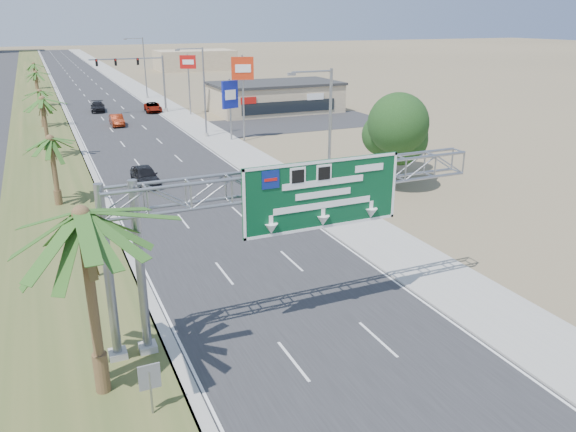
# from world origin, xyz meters

# --- Properties ---
(road) EXTENTS (12.00, 300.00, 0.02)m
(road) POSITION_xyz_m (0.00, 110.00, 0.01)
(road) COLOR #28282B
(road) RESTS_ON ground
(sidewalk_right) EXTENTS (4.00, 300.00, 0.10)m
(sidewalk_right) POSITION_xyz_m (8.50, 110.00, 0.05)
(sidewalk_right) COLOR #9E9B93
(sidewalk_right) RESTS_ON ground
(median_grass) EXTENTS (7.00, 300.00, 0.12)m
(median_grass) POSITION_xyz_m (-10.00, 110.00, 0.06)
(median_grass) COLOR #3F5023
(median_grass) RESTS_ON ground
(sign_gantry) EXTENTS (16.75, 1.24, 7.50)m
(sign_gantry) POSITION_xyz_m (-1.06, 9.93, 6.06)
(sign_gantry) COLOR gray
(sign_gantry) RESTS_ON ground
(palm_near) EXTENTS (5.70, 5.70, 8.35)m
(palm_near) POSITION_xyz_m (-9.20, 8.00, 6.93)
(palm_near) COLOR brown
(palm_near) RESTS_ON ground
(palm_row_b) EXTENTS (3.99, 3.99, 5.95)m
(palm_row_b) POSITION_xyz_m (-9.50, 32.00, 4.90)
(palm_row_b) COLOR brown
(palm_row_b) RESTS_ON ground
(palm_row_c) EXTENTS (3.99, 3.99, 6.75)m
(palm_row_c) POSITION_xyz_m (-9.50, 48.00, 5.66)
(palm_row_c) COLOR brown
(palm_row_c) RESTS_ON ground
(palm_row_d) EXTENTS (3.99, 3.99, 5.45)m
(palm_row_d) POSITION_xyz_m (-9.50, 66.00, 4.42)
(palm_row_d) COLOR brown
(palm_row_d) RESTS_ON ground
(palm_row_e) EXTENTS (3.99, 3.99, 6.15)m
(palm_row_e) POSITION_xyz_m (-9.50, 85.00, 5.09)
(palm_row_e) COLOR brown
(palm_row_e) RESTS_ON ground
(palm_row_f) EXTENTS (3.99, 3.99, 5.75)m
(palm_row_f) POSITION_xyz_m (-9.50, 110.00, 4.71)
(palm_row_f) COLOR brown
(palm_row_f) RESTS_ON ground
(streetlight_near) EXTENTS (3.27, 0.44, 10.00)m
(streetlight_near) POSITION_xyz_m (7.30, 22.00, 4.69)
(streetlight_near) COLOR gray
(streetlight_near) RESTS_ON ground
(streetlight_mid) EXTENTS (3.27, 0.44, 10.00)m
(streetlight_mid) POSITION_xyz_m (7.30, 52.00, 4.69)
(streetlight_mid) COLOR gray
(streetlight_mid) RESTS_ON ground
(streetlight_far) EXTENTS (3.27, 0.44, 10.00)m
(streetlight_far) POSITION_xyz_m (7.30, 88.00, 4.69)
(streetlight_far) COLOR gray
(streetlight_far) RESTS_ON ground
(signal_mast) EXTENTS (10.28, 0.71, 8.00)m
(signal_mast) POSITION_xyz_m (5.17, 71.97, 4.85)
(signal_mast) COLOR gray
(signal_mast) RESTS_ON ground
(store_building) EXTENTS (18.00, 10.00, 4.00)m
(store_building) POSITION_xyz_m (22.00, 66.00, 2.00)
(store_building) COLOR tan
(store_building) RESTS_ON ground
(oak_near) EXTENTS (4.50, 4.50, 6.80)m
(oak_near) POSITION_xyz_m (15.00, 26.00, 4.53)
(oak_near) COLOR brown
(oak_near) RESTS_ON ground
(oak_far) EXTENTS (3.50, 3.50, 5.60)m
(oak_far) POSITION_xyz_m (18.00, 30.00, 3.82)
(oak_far) COLOR brown
(oak_far) RESTS_ON ground
(median_signback_a) EXTENTS (0.75, 0.08, 2.08)m
(median_signback_a) POSITION_xyz_m (-7.80, 6.00, 1.45)
(median_signback_a) COLOR gray
(median_signback_a) RESTS_ON ground
(median_signback_b) EXTENTS (0.75, 0.08, 2.08)m
(median_signback_b) POSITION_xyz_m (-8.50, 18.00, 1.45)
(median_signback_b) COLOR gray
(median_signback_b) RESTS_ON ground
(building_distant_right) EXTENTS (20.00, 12.00, 5.00)m
(building_distant_right) POSITION_xyz_m (30.00, 140.00, 2.50)
(building_distant_right) COLOR tan
(building_distant_right) RESTS_ON ground
(car_left_lane) EXTENTS (1.99, 4.67, 1.57)m
(car_left_lane) POSITION_xyz_m (-2.66, 34.97, 0.79)
(car_left_lane) COLOR black
(car_left_lane) RESTS_ON ground
(car_mid_lane) EXTENTS (1.56, 4.37, 1.43)m
(car_mid_lane) POSITION_xyz_m (-0.93, 63.66, 0.72)
(car_mid_lane) COLOR #651A08
(car_mid_lane) RESTS_ON ground
(car_right_lane) EXTENTS (2.69, 5.09, 1.36)m
(car_right_lane) POSITION_xyz_m (5.50, 73.01, 0.68)
(car_right_lane) COLOR gray
(car_right_lane) RESTS_ON ground
(car_far) EXTENTS (2.42, 4.99, 1.40)m
(car_far) POSITION_xyz_m (-1.83, 76.63, 0.70)
(car_far) COLOR black
(car_far) RESTS_ON ground
(pole_sign_red_near) EXTENTS (2.39, 0.92, 9.31)m
(pole_sign_red_near) POSITION_xyz_m (10.80, 48.30, 7.35)
(pole_sign_red_near) COLOR gray
(pole_sign_red_near) RESTS_ON ground
(pole_sign_blue) EXTENTS (2.00, 0.89, 6.79)m
(pole_sign_blue) POSITION_xyz_m (9.55, 49.11, 4.87)
(pole_sign_blue) COLOR gray
(pole_sign_blue) RESTS_ON ground
(pole_sign_red_far) EXTENTS (2.12, 1.19, 8.40)m
(pole_sign_red_far) POSITION_xyz_m (9.86, 68.11, 6.63)
(pole_sign_red_far) COLOR gray
(pole_sign_red_far) RESTS_ON ground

